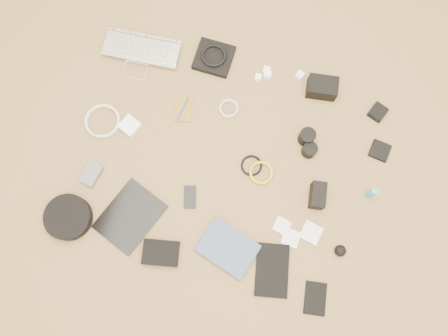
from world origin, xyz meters
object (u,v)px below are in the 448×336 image
(laptop, at_px, (139,59))
(tablet, at_px, (130,216))
(headphone_case, at_px, (68,217))
(phone, at_px, (190,197))
(paperback, at_px, (216,266))
(dslr_camera, at_px, (322,87))

(laptop, height_order, tablet, laptop)
(headphone_case, bearing_deg, tablet, 18.11)
(laptop, relative_size, headphone_case, 1.83)
(phone, xyz_separation_m, headphone_case, (-0.47, -0.24, 0.02))
(laptop, distance_m, tablet, 0.74)
(tablet, relative_size, phone, 2.65)
(laptop, distance_m, phone, 0.70)
(tablet, bearing_deg, laptop, 126.62)
(phone, bearing_deg, tablet, -161.21)
(phone, relative_size, paperback, 0.44)
(laptop, distance_m, headphone_case, 0.79)
(laptop, relative_size, dslr_camera, 2.70)
(dslr_camera, xyz_separation_m, tablet, (-0.65, -0.81, -0.03))
(laptop, relative_size, paperback, 1.56)
(laptop, xyz_separation_m, dslr_camera, (0.86, 0.09, 0.02))
(dslr_camera, height_order, phone, dslr_camera)
(dslr_camera, xyz_separation_m, paperback, (-0.23, -0.90, -0.03))
(headphone_case, bearing_deg, phone, 26.67)
(laptop, bearing_deg, headphone_case, -97.43)
(phone, distance_m, headphone_case, 0.53)
(paperback, bearing_deg, dslr_camera, 1.96)
(laptop, distance_m, paperback, 1.02)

